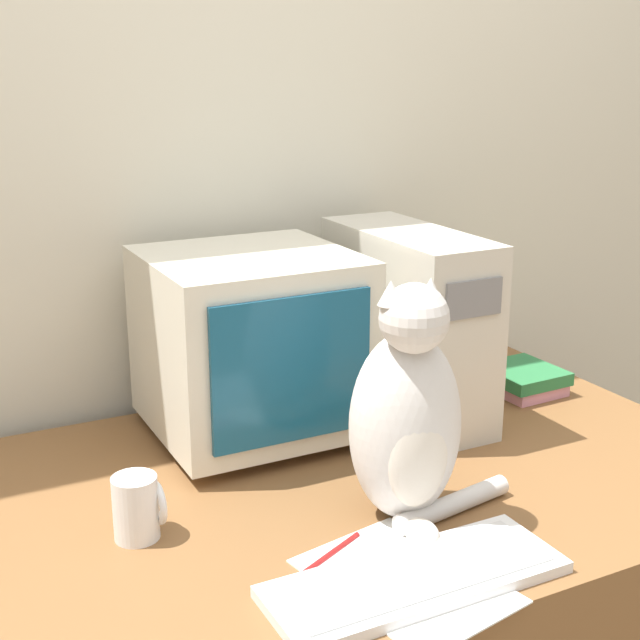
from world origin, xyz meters
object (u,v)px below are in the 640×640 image
at_px(crt_monitor, 251,343).
at_px(computer_tower, 407,324).
at_px(mug, 138,507).
at_px(book_stack, 522,379).
at_px(keyboard, 416,579).
at_px(cat, 408,419).
at_px(pen, 330,555).

bearing_deg(crt_monitor, computer_tower, -6.52).
xyz_separation_m(crt_monitor, mug, (-0.32, -0.29, -0.14)).
distance_m(crt_monitor, book_stack, 0.66).
xyz_separation_m(keyboard, book_stack, (0.63, 0.54, 0.02)).
height_order(cat, mug, cat).
bearing_deg(cat, pen, -149.74).
distance_m(keyboard, pen, 0.14).
bearing_deg(pen, cat, 17.12).
bearing_deg(pen, crt_monitor, 80.91).
bearing_deg(cat, crt_monitor, 115.22).
relative_size(computer_tower, book_stack, 2.53).
relative_size(cat, mug, 3.92).
height_order(book_stack, pen, book_stack).
bearing_deg(computer_tower, cat, -122.28).
bearing_deg(book_stack, computer_tower, 176.24).
height_order(keyboard, book_stack, book_stack).
xyz_separation_m(crt_monitor, keyboard, (-0.00, -0.60, -0.18)).
bearing_deg(computer_tower, pen, -133.20).
bearing_deg(pen, book_stack, 30.49).
relative_size(crt_monitor, keyboard, 0.86).
xyz_separation_m(book_stack, pen, (-0.71, -0.42, -0.02)).
bearing_deg(crt_monitor, keyboard, -90.04).
distance_m(book_stack, mug, 0.98).
bearing_deg(keyboard, book_stack, 40.35).
distance_m(cat, mug, 0.45).
relative_size(computer_tower, pen, 3.25).
bearing_deg(computer_tower, mug, -159.13).
xyz_separation_m(computer_tower, mug, (-0.65, -0.25, -0.14)).
distance_m(computer_tower, keyboard, 0.68).
bearing_deg(keyboard, computer_tower, 59.03).
xyz_separation_m(cat, book_stack, (0.54, 0.37, -0.15)).
bearing_deg(cat, book_stack, 47.16).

